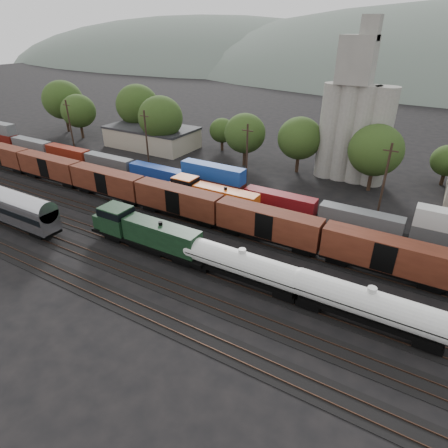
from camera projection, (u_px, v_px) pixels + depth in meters
The scene contains 12 objects.
ground at pixel (250, 259), 49.38m from camera, with size 600.00×600.00×0.00m, color black.
tracks at pixel (250, 259), 49.36m from camera, with size 180.00×33.20×0.20m.
green_locomotive at pixel (142, 231), 50.42m from camera, with size 18.80×3.32×4.98m.
tank_car_a at pixel (242, 264), 43.70m from camera, with size 16.82×3.01×4.41m.
tank_car_b at pixel (369, 305), 37.25m from camera, with size 17.27×3.09×4.53m.
orange_locomotive at pixel (209, 195), 61.45m from camera, with size 18.66×3.11×4.67m.
boxcar_string at pixel (268, 224), 51.65m from camera, with size 169.00×2.90×4.20m.
container_wall at pixel (216, 185), 66.11m from camera, with size 165.01×2.60×5.80m.
grain_silo at pixel (354, 123), 70.04m from camera, with size 13.40×5.00×29.00m.
industrial_sheds at pixel (364, 171), 72.05m from camera, with size 119.38×17.26×5.10m.
tree_band at pixel (323, 136), 73.64m from camera, with size 163.27×22.03×14.34m.
utility_poles at pixel (310, 167), 63.22m from camera, with size 122.20×0.36×12.00m.
Camera 1 is at (18.10, -37.42, 27.28)m, focal length 30.00 mm.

